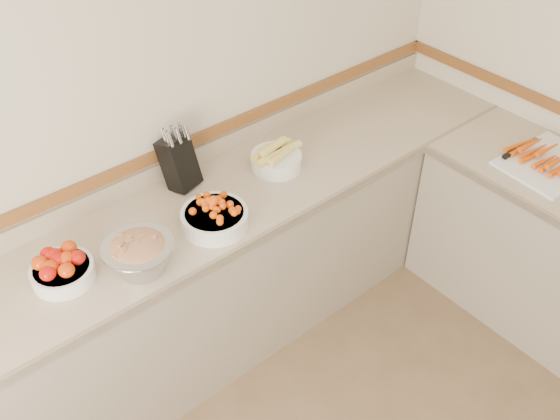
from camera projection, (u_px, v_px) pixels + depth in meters
back_wall at (125, 118)px, 2.75m from camera, size 4.00×0.00×4.00m
counter_back at (184, 291)px, 3.10m from camera, size 4.00×0.65×1.08m
knife_block at (179, 161)px, 2.95m from camera, size 0.18×0.20×0.34m
tomato_bowl at (61, 268)px, 2.52m from camera, size 0.26×0.26×0.13m
cherry_tomato_bowl at (215, 216)px, 2.77m from camera, size 0.30×0.30×0.16m
corn_bowl at (276, 158)px, 3.11m from camera, size 0.28×0.26×0.15m
rhubarb_bowl at (139, 254)px, 2.53m from camera, size 0.30×0.30×0.17m
cutting_board at (549, 161)px, 3.15m from camera, size 0.51×0.41×0.07m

